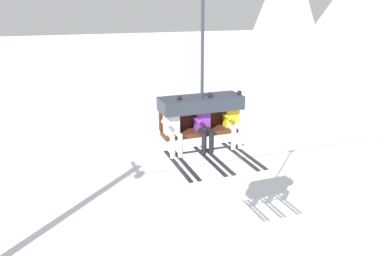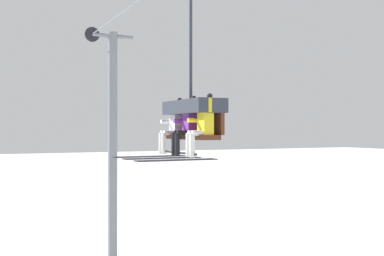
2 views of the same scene
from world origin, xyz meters
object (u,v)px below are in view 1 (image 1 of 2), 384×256
Objects in this scene: chairlift_chair at (201,107)px; skier_white at (173,127)px; skier_yellow at (234,120)px; skier_purple at (204,123)px.

skier_white is (-0.72, -0.21, -0.33)m from chairlift_chair.
skier_white is 1.45m from skier_yellow.
chairlift_chair is 0.83m from skier_yellow.
chairlift_chair is at bearing 16.41° from skier_white.
skier_yellow is at bearing -16.26° from chairlift_chair.
skier_yellow is (0.73, -0.21, -0.33)m from chairlift_chair.
skier_white and skier_yellow have the same top height.
skier_white is at bearing 180.00° from skier_purple.
chairlift_chair is 2.46× the size of skier_yellow.
skier_white is at bearing -163.59° from chairlift_chair.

